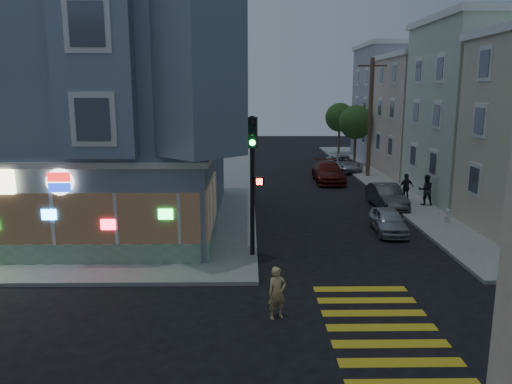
{
  "coord_description": "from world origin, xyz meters",
  "views": [
    {
      "loc": [
        2.66,
        -14.52,
        6.77
      ],
      "look_at": [
        2.95,
        5.38,
        2.68
      ],
      "focal_mm": 35.0,
      "sensor_mm": 36.0,
      "label": 1
    }
  ],
  "objects_px": {
    "pedestrian_a": "(426,190)",
    "fire_hydrant": "(448,215)",
    "parked_car_d": "(343,163)",
    "parked_car_a": "(388,221)",
    "utility_pole": "(370,116)",
    "pedestrian_b": "(406,187)",
    "street_tree_far": "(340,117)",
    "running_child": "(277,293)",
    "traffic_signal": "(253,163)",
    "parked_car_b": "(387,196)",
    "parked_car_c": "(328,172)",
    "street_tree_near": "(356,122)"
  },
  "relations": [
    {
      "from": "running_child",
      "to": "parked_car_c",
      "type": "xyz_separation_m",
      "value": [
        5.1,
        22.56,
        -0.05
      ]
    },
    {
      "from": "parked_car_a",
      "to": "parked_car_b",
      "type": "height_order",
      "value": "parked_car_b"
    },
    {
      "from": "parked_car_d",
      "to": "parked_car_a",
      "type": "bearing_deg",
      "value": -101.28
    },
    {
      "from": "pedestrian_a",
      "to": "parked_car_d",
      "type": "distance_m",
      "value": 13.61
    },
    {
      "from": "running_child",
      "to": "pedestrian_a",
      "type": "xyz_separation_m",
      "value": [
        9.5,
        14.35,
        0.24
      ]
    },
    {
      "from": "utility_pole",
      "to": "parked_car_a",
      "type": "xyz_separation_m",
      "value": [
        -2.62,
        -15.42,
        -4.2
      ]
    },
    {
      "from": "pedestrian_a",
      "to": "parked_car_c",
      "type": "height_order",
      "value": "pedestrian_a"
    },
    {
      "from": "pedestrian_a",
      "to": "fire_hydrant",
      "type": "relative_size",
      "value": 2.45
    },
    {
      "from": "parked_car_c",
      "to": "utility_pole",
      "type": "bearing_deg",
      "value": 30.88
    },
    {
      "from": "traffic_signal",
      "to": "fire_hydrant",
      "type": "distance_m",
      "value": 11.63
    },
    {
      "from": "parked_car_c",
      "to": "street_tree_near",
      "type": "bearing_deg",
      "value": 66.69
    },
    {
      "from": "parked_car_b",
      "to": "traffic_signal",
      "type": "relative_size",
      "value": 0.74
    },
    {
      "from": "pedestrian_b",
      "to": "fire_hydrant",
      "type": "relative_size",
      "value": 2.3
    },
    {
      "from": "traffic_signal",
      "to": "fire_hydrant",
      "type": "relative_size",
      "value": 7.73
    },
    {
      "from": "street_tree_near",
      "to": "parked_car_b",
      "type": "relative_size",
      "value": 1.27
    },
    {
      "from": "running_child",
      "to": "parked_car_a",
      "type": "distance_m",
      "value": 10.83
    },
    {
      "from": "parked_car_c",
      "to": "traffic_signal",
      "type": "distance_m",
      "value": 18.42
    },
    {
      "from": "parked_car_d",
      "to": "pedestrian_b",
      "type": "bearing_deg",
      "value": -90.33
    },
    {
      "from": "pedestrian_b",
      "to": "parked_car_a",
      "type": "relative_size",
      "value": 0.48
    },
    {
      "from": "pedestrian_a",
      "to": "parked_car_b",
      "type": "bearing_deg",
      "value": 6.02
    },
    {
      "from": "parked_car_a",
      "to": "parked_car_b",
      "type": "xyz_separation_m",
      "value": [
        1.32,
        5.2,
        0.09
      ]
    },
    {
      "from": "parked_car_c",
      "to": "traffic_signal",
      "type": "bearing_deg",
      "value": -107.51
    },
    {
      "from": "pedestrian_b",
      "to": "traffic_signal",
      "type": "relative_size",
      "value": 0.3
    },
    {
      "from": "parked_car_a",
      "to": "traffic_signal",
      "type": "distance_m",
      "value": 8.25
    },
    {
      "from": "street_tree_far",
      "to": "fire_hydrant",
      "type": "distance_m",
      "value": 28.36
    },
    {
      "from": "parked_car_b",
      "to": "fire_hydrant",
      "type": "relative_size",
      "value": 5.72
    },
    {
      "from": "pedestrian_a",
      "to": "pedestrian_b",
      "type": "bearing_deg",
      "value": -49.02
    },
    {
      "from": "parked_car_c",
      "to": "running_child",
      "type": "bearing_deg",
      "value": -101.68
    },
    {
      "from": "parked_car_d",
      "to": "fire_hydrant",
      "type": "height_order",
      "value": "parked_car_d"
    },
    {
      "from": "utility_pole",
      "to": "street_tree_far",
      "type": "relative_size",
      "value": 1.7
    },
    {
      "from": "parked_car_d",
      "to": "traffic_signal",
      "type": "distance_m",
      "value": 23.97
    },
    {
      "from": "street_tree_near",
      "to": "traffic_signal",
      "type": "distance_m",
      "value": 26.83
    },
    {
      "from": "parked_car_a",
      "to": "traffic_signal",
      "type": "height_order",
      "value": "traffic_signal"
    },
    {
      "from": "parked_car_d",
      "to": "parked_car_b",
      "type": "bearing_deg",
      "value": -97.23
    },
    {
      "from": "pedestrian_b",
      "to": "parked_car_a",
      "type": "bearing_deg",
      "value": 47.82
    },
    {
      "from": "traffic_signal",
      "to": "parked_car_b",
      "type": "bearing_deg",
      "value": 58.97
    },
    {
      "from": "street_tree_far",
      "to": "running_child",
      "type": "relative_size",
      "value": 3.3
    },
    {
      "from": "parked_car_d",
      "to": "street_tree_near",
      "type": "bearing_deg",
      "value": 54.15
    },
    {
      "from": "street_tree_far",
      "to": "parked_car_c",
      "type": "height_order",
      "value": "street_tree_far"
    },
    {
      "from": "utility_pole",
      "to": "parked_car_b",
      "type": "distance_m",
      "value": 11.09
    },
    {
      "from": "utility_pole",
      "to": "street_tree_near",
      "type": "distance_m",
      "value": 6.06
    },
    {
      "from": "parked_car_c",
      "to": "fire_hydrant",
      "type": "relative_size",
      "value": 7.08
    },
    {
      "from": "parked_car_b",
      "to": "parked_car_d",
      "type": "bearing_deg",
      "value": 87.32
    },
    {
      "from": "traffic_signal",
      "to": "pedestrian_b",
      "type": "bearing_deg",
      "value": 57.5
    },
    {
      "from": "running_child",
      "to": "fire_hydrant",
      "type": "distance_m",
      "value": 13.9
    },
    {
      "from": "fire_hydrant",
      "to": "utility_pole",
      "type": "bearing_deg",
      "value": 93.06
    },
    {
      "from": "parked_car_c",
      "to": "fire_hydrant",
      "type": "distance_m",
      "value": 12.89
    },
    {
      "from": "parked_car_b",
      "to": "fire_hydrant",
      "type": "height_order",
      "value": "parked_car_b"
    },
    {
      "from": "street_tree_far",
      "to": "running_child",
      "type": "bearing_deg",
      "value": -102.73
    },
    {
      "from": "utility_pole",
      "to": "pedestrian_b",
      "type": "relative_size",
      "value": 5.37
    }
  ]
}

